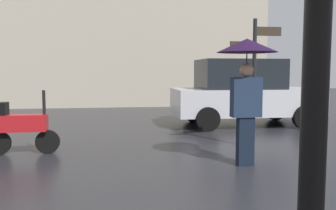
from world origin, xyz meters
TOP-DOWN VIEW (x-y plane):
  - pedestrian_with_umbrella at (2.14, 3.82)m, footprint 1.01×1.01m
  - parked_scooter at (-1.84, 5.22)m, footprint 1.37×0.32m
  - parked_car_left at (3.71, 8.27)m, footprint 4.23×2.01m
  - street_signpost at (2.82, 5.16)m, footprint 1.08×0.08m

SIDE VIEW (x-z plane):
  - parked_scooter at x=-1.84m, z-range -0.06..1.17m
  - parked_car_left at x=3.71m, z-range 0.01..1.95m
  - street_signpost at x=2.82m, z-range 0.29..2.96m
  - pedestrian_with_umbrella at x=2.14m, z-range 0.59..2.72m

